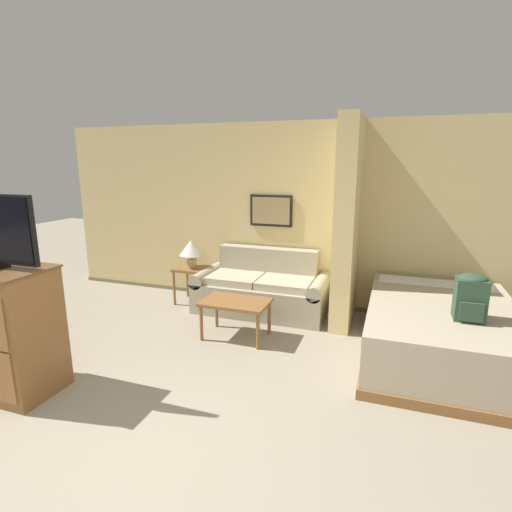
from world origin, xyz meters
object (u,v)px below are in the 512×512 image
Objects in this scene: bed at (440,331)px; couch at (262,289)px; tv_dresser at (2,330)px; coffee_table at (236,305)px; table_lamp at (191,249)px; backpack at (471,296)px.

couch is at bearing 162.50° from bed.
tv_dresser is 0.53× the size of bed.
coffee_table is (-0.01, -0.94, 0.09)m from couch.
bed is (3.32, -0.70, -0.51)m from table_lamp.
backpack is (2.42, -0.11, 0.43)m from coffee_table.
bed is (2.23, -0.70, -0.01)m from couch.
tv_dresser reaches higher than bed.
table_lamp reaches higher than bed.
coffee_table is at bearing -173.89° from bed.
table_lamp is 0.35× the size of tv_dresser.
tv_dresser reaches higher than couch.
bed is at bearing 116.82° from backpack.
table_lamp is (-1.09, -0.01, 0.51)m from couch.
tv_dresser is (-0.48, -2.67, -0.24)m from table_lamp.
tv_dresser is 4.30m from backpack.
couch is 1.58× the size of tv_dresser.
tv_dresser reaches higher than coffee_table.
backpack reaches higher than bed.
table_lamp is at bearing -179.70° from couch.
bed is at bearing 27.39° from tv_dresser.
bed is (2.24, 0.24, -0.10)m from coffee_table.
tv_dresser reaches higher than backpack.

